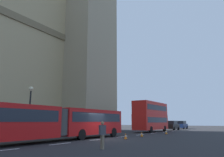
{
  "coord_description": "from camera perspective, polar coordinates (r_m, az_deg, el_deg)",
  "views": [
    {
      "loc": [
        -17.35,
        -12.64,
        1.67
      ],
      "look_at": [
        9.12,
        4.97,
        8.17
      ],
      "focal_mm": 33.92,
      "sensor_mm": 36.0,
      "label": 1
    }
  ],
  "objects": [
    {
      "name": "sedan_trailing",
      "position": [
        54.89,
        18.28,
        -11.78
      ],
      "size": [
        4.4,
        1.86,
        1.85
      ],
      "color": "navy",
      "rests_on": "ground_plane"
    },
    {
      "name": "lane_centre_marking",
      "position": [
        24.63,
        2.77,
        -15.42
      ],
      "size": [
        39.0,
        0.16,
        0.01
      ],
      "color": "silver",
      "rests_on": "ground_plane"
    },
    {
      "name": "double_decker_bus",
      "position": [
        37.04,
        10.5,
        -9.76
      ],
      "size": [
        9.38,
        2.54,
        4.9
      ],
      "color": "red",
      "rests_on": "ground_plane"
    },
    {
      "name": "street_lamp",
      "position": [
        23.46,
        -21.31,
        -7.39
      ],
      "size": [
        0.44,
        0.44,
        5.27
      ],
      "color": "black",
      "rests_on": "ground_plane"
    },
    {
      "name": "traffic_cone_east",
      "position": [
        30.31,
        14.42,
        -13.82
      ],
      "size": [
        0.36,
        0.36,
        0.58
      ],
      "color": "black",
      "rests_on": "ground_plane"
    },
    {
      "name": "traffic_cone_middle",
      "position": [
        24.8,
        8.03,
        -14.65
      ],
      "size": [
        0.36,
        0.36,
        0.58
      ],
      "color": "black",
      "rests_on": "ground_plane"
    },
    {
      "name": "sedan_lead",
      "position": [
        46.12,
        15.89,
        -12.07
      ],
      "size": [
        4.4,
        1.86,
        1.85
      ],
      "color": "black",
      "rests_on": "ground_plane"
    },
    {
      "name": "pedestrian_near_cones",
      "position": [
        13.68,
        -2.62,
        -14.71
      ],
      "size": [
        0.47,
        0.4,
        1.69
      ],
      "color": "#726651",
      "rests_on": "ground_plane"
    },
    {
      "name": "articulated_bus",
      "position": [
        19.58,
        -15.02,
        -10.94
      ],
      "size": [
        18.25,
        2.54,
        2.9
      ],
      "color": "red",
      "rests_on": "ground_plane"
    },
    {
      "name": "traffic_cone_west",
      "position": [
        21.19,
        3.7,
        -15.28
      ],
      "size": [
        0.36,
        0.36,
        0.58
      ],
      "color": "black",
      "rests_on": "ground_plane"
    },
    {
      "name": "ground_plane",
      "position": [
        21.53,
        -2.53,
        -15.99
      ],
      "size": [
        160.0,
        160.0,
        0.0
      ],
      "primitive_type": "plane",
      "color": "#262628"
    }
  ]
}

